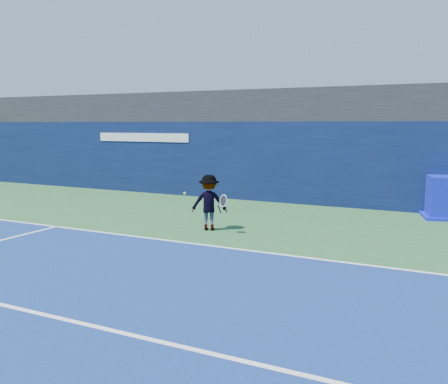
{
  "coord_description": "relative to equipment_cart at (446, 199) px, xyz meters",
  "views": [
    {
      "loc": [
        5.55,
        -7.31,
        2.93
      ],
      "look_at": [
        -0.75,
        5.2,
        1.0
      ],
      "focal_mm": 40.0,
      "sensor_mm": 36.0,
      "label": 1
    }
  ],
  "objects": [
    {
      "name": "ground",
      "position": [
        -4.85,
        -9.52,
        -0.6
      ],
      "size": [
        80.0,
        80.0,
        0.0
      ],
      "primitive_type": "plane",
      "color": "#2A5E2F",
      "rests_on": "ground"
    },
    {
      "name": "back_wall_assembly",
      "position": [
        -4.85,
        0.98,
        0.91
      ],
      "size": [
        36.0,
        1.03,
        3.0
      ],
      "color": "#0A163B",
      "rests_on": "ground"
    },
    {
      "name": "tennis_player",
      "position": [
        -5.76,
        -4.89,
        0.17
      ],
      "size": [
        1.3,
        0.89,
        1.53
      ],
      "color": "white",
      "rests_on": "ground"
    },
    {
      "name": "equipment_cart",
      "position": [
        0.0,
        0.0,
        0.0
      ],
      "size": [
        1.66,
        1.66,
        1.31
      ],
      "color": "#0C16B1",
      "rests_on": "ground"
    },
    {
      "name": "baseline",
      "position": [
        -4.85,
        -6.52,
        -0.59
      ],
      "size": [
        24.0,
        0.1,
        0.01
      ],
      "primitive_type": "cube",
      "color": "white",
      "rests_on": "ground"
    },
    {
      "name": "stadium_band",
      "position": [
        -4.85,
        1.98,
        3.0
      ],
      "size": [
        36.0,
        3.0,
        1.2
      ],
      "primitive_type": "cube",
      "color": "black",
      "rests_on": "back_wall_assembly"
    },
    {
      "name": "tennis_ball",
      "position": [
        -6.8,
        -4.47,
        0.32
      ],
      "size": [
        0.08,
        0.08,
        0.08
      ],
      "color": "#C3E719",
      "rests_on": "ground"
    },
    {
      "name": "service_line",
      "position": [
        -4.85,
        -11.52,
        -0.59
      ],
      "size": [
        24.0,
        0.1,
        0.01
      ],
      "primitive_type": "cube",
      "color": "white",
      "rests_on": "ground"
    }
  ]
}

